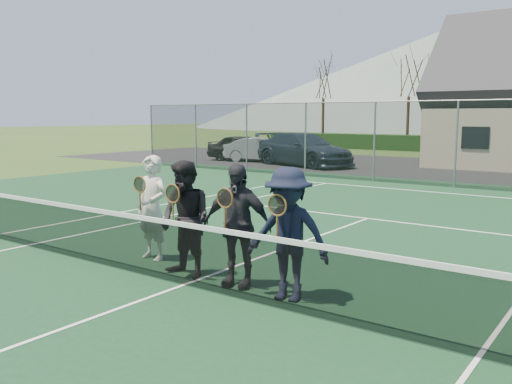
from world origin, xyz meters
TOP-DOWN VIEW (x-y plane):
  - ground at (0.00, 20.00)m, footprint 220.00×220.00m
  - court_surface at (0.00, 0.00)m, footprint 30.00×30.00m
  - tarmac_carpark at (-4.00, 20.00)m, footprint 40.00×12.00m
  - hill_west at (-25.00, 95.00)m, footprint 110.00×110.00m
  - car_a at (-12.71, 18.30)m, footprint 4.47×2.34m
  - car_b at (-11.62, 18.27)m, footprint 4.15×2.28m
  - car_c at (-8.52, 17.63)m, footprint 6.05×3.83m
  - court_markings at (0.00, 0.00)m, footprint 11.03×23.83m
  - tennis_net at (0.00, 0.00)m, footprint 11.68×0.08m
  - perimeter_fence at (0.00, 13.50)m, footprint 30.07×0.07m
  - tree_a at (-16.00, 33.00)m, footprint 3.20×3.20m
  - tree_b at (-9.00, 33.00)m, footprint 3.20×3.20m
  - player_a at (-1.45, 0.78)m, footprint 0.67×0.51m
  - player_b at (-0.26, 0.34)m, footprint 0.94×0.77m
  - player_c at (0.63, 0.46)m, footprint 1.13×0.69m
  - player_d at (1.56, 0.38)m, footprint 1.25×0.85m

SIDE VIEW (x-z plane):
  - ground at x=0.00m, z-range 0.00..0.00m
  - tarmac_carpark at x=-4.00m, z-range 0.00..0.01m
  - court_surface at x=0.00m, z-range 0.00..0.02m
  - court_markings at x=0.00m, z-range 0.02..0.03m
  - tennis_net at x=0.00m, z-range -0.01..1.09m
  - car_b at x=-11.62m, z-range 0.00..1.30m
  - car_a at x=-12.71m, z-range 0.00..1.45m
  - car_c at x=-8.52m, z-range 0.00..1.63m
  - player_d at x=1.56m, z-range 0.02..1.82m
  - player_b at x=-0.26m, z-range 0.02..1.82m
  - player_c at x=0.63m, z-range 0.02..1.82m
  - player_a at x=-1.45m, z-range 0.02..1.82m
  - perimeter_fence at x=0.00m, z-range 0.01..3.03m
  - tree_a at x=-16.00m, z-range 1.91..9.68m
  - tree_b at x=-9.00m, z-range 1.91..9.68m
  - hill_west at x=-25.00m, z-range 0.00..18.00m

